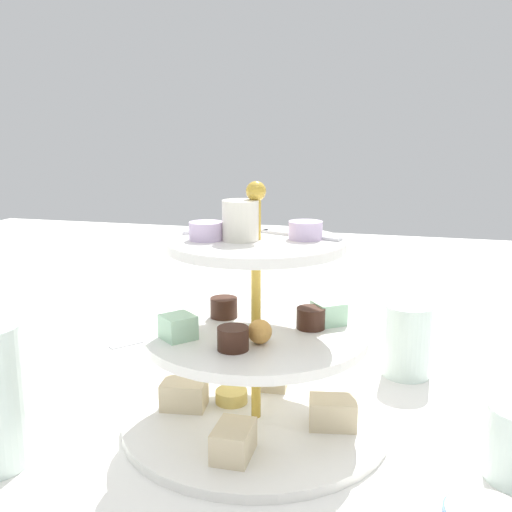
{
  "coord_description": "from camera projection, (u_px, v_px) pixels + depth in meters",
  "views": [
    {
      "loc": [
        -0.15,
        0.57,
        0.31
      ],
      "look_at": [
        0.0,
        0.0,
        0.18
      ],
      "focal_mm": 42.28,
      "sensor_mm": 36.0,
      "label": 1
    }
  ],
  "objects": [
    {
      "name": "ground_plane",
      "position": [
        256.0,
        425.0,
        0.64
      ],
      "size": [
        2.4,
        2.4,
        0.0
      ],
      "primitive_type": "plane",
      "color": "white"
    },
    {
      "name": "butter_knife_left",
      "position": [
        163.0,
        335.0,
        0.91
      ],
      "size": [
        0.12,
        0.14,
        0.0
      ],
      "primitive_type": "cube",
      "rotation": [
        0.0,
        0.0,
        0.89
      ],
      "color": "silver",
      "rests_on": "ground_plane"
    },
    {
      "name": "tiered_serving_stand",
      "position": [
        255.0,
        355.0,
        0.63
      ],
      "size": [
        0.28,
        0.28,
        0.26
      ],
      "color": "white",
      "rests_on": "ground_plane"
    },
    {
      "name": "water_glass_mid_back",
      "position": [
        408.0,
        341.0,
        0.76
      ],
      "size": [
        0.06,
        0.06,
        0.09
      ],
      "primitive_type": "cylinder",
      "color": "silver",
      "rests_on": "ground_plane"
    }
  ]
}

